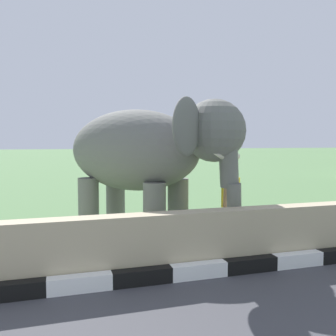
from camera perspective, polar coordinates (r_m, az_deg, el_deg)
The scene contains 3 objects.
barrier_parapet at distance 5.83m, azimuth -3.78°, elevation -12.07°, with size 28.00×0.36×1.00m, color tan.
elephant at distance 7.50m, azimuth -3.34°, elevation 2.41°, with size 3.78×3.88×2.91m.
person_handler at distance 7.49m, azimuth 9.79°, elevation -5.14°, with size 0.56×0.51×1.66m.
Camera 1 is at (0.74, -1.00, 2.12)m, focal length 38.89 mm.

